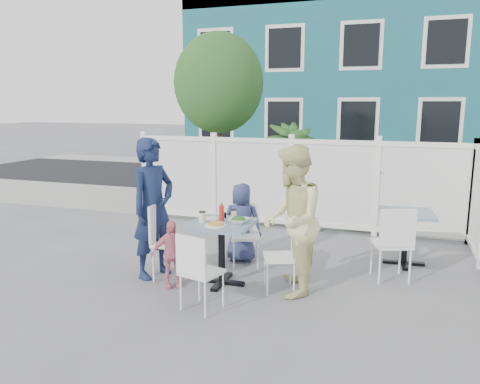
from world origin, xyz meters
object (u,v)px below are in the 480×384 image
(chair_near, at_px, (197,267))
(boy, at_px, (242,222))
(woman, at_px, (292,221))
(toddler, at_px, (171,254))
(man, at_px, (153,208))
(utility_cabinet, at_px, (194,173))
(chair_back, at_px, (246,230))
(chair_right, at_px, (286,251))
(spare_table, at_px, (406,224))
(main_table, at_px, (222,236))
(chair_left, at_px, (166,235))

(chair_near, relative_size, boy, 0.77)
(woman, distance_m, toddler, 1.51)
(boy, bearing_deg, woman, 129.37)
(man, bearing_deg, utility_cabinet, 37.56)
(chair_back, height_order, boy, boy)
(chair_right, height_order, chair_back, chair_right)
(chair_back, relative_size, woman, 0.48)
(spare_table, relative_size, toddler, 0.93)
(utility_cabinet, distance_m, toddler, 5.04)
(utility_cabinet, xyz_separation_m, main_table, (2.35, -4.41, -0.05))
(chair_right, bearing_deg, boy, 24.22)
(chair_right, bearing_deg, chair_back, 24.03)
(spare_table, bearing_deg, toddler, -146.98)
(spare_table, height_order, chair_left, chair_left)
(utility_cabinet, height_order, chair_back, utility_cabinet)
(chair_back, bearing_deg, boy, -62.19)
(chair_right, distance_m, boy, 1.19)
(main_table, relative_size, chair_back, 0.94)
(main_table, distance_m, chair_right, 0.80)
(utility_cabinet, relative_size, spare_table, 1.72)
(chair_right, height_order, chair_near, chair_near)
(woman, distance_m, boy, 1.32)
(main_table, bearing_deg, chair_left, -176.85)
(chair_near, bearing_deg, toddler, 152.57)
(chair_left, distance_m, man, 0.38)
(utility_cabinet, height_order, spare_table, utility_cabinet)
(chair_left, height_order, woman, woman)
(spare_table, xyz_separation_m, woman, (-1.28, -1.48, 0.30))
(man, bearing_deg, main_table, -69.60)
(utility_cabinet, distance_m, chair_right, 5.39)
(chair_right, xyz_separation_m, woman, (0.08, -0.06, 0.38))
(chair_back, distance_m, boy, 0.14)
(woman, bearing_deg, chair_near, -56.68)
(main_table, distance_m, man, 0.97)
(chair_left, relative_size, chair_back, 1.16)
(chair_left, bearing_deg, spare_table, 113.46)
(man, bearing_deg, toddler, -105.99)
(utility_cabinet, height_order, man, man)
(boy, bearing_deg, main_table, 86.84)
(toddler, bearing_deg, woman, -25.78)
(chair_right, xyz_separation_m, chair_back, (-0.75, 0.76, -0.01))
(spare_table, distance_m, boy, 2.26)
(spare_table, distance_m, toddler, 3.22)
(utility_cabinet, relative_size, chair_right, 1.56)
(man, bearing_deg, chair_back, -30.04)
(boy, height_order, toddler, boy)
(chair_left, relative_size, boy, 0.87)
(chair_left, xyz_separation_m, woman, (1.61, 0.03, 0.31))
(boy, bearing_deg, toddler, 61.13)
(main_table, height_order, boy, boy)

